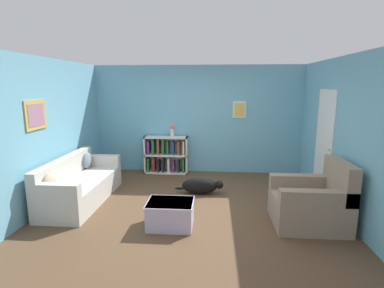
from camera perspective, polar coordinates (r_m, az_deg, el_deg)
ground_plane at (r=5.49m, az=-0.33°, el=-11.64°), size 14.00×14.00×0.00m
wall_back at (r=7.35m, az=1.13°, el=4.69°), size 5.60×0.13×2.60m
wall_left at (r=5.91m, az=-25.83°, el=2.01°), size 0.13×5.00×2.60m
wall_right at (r=5.55m, az=26.90°, el=1.31°), size 0.16×5.00×2.60m
couch at (r=5.97m, az=-20.60°, el=-7.38°), size 0.80×2.07×0.82m
bookshelf at (r=7.37m, az=-4.98°, el=-2.10°), size 1.05×0.32×0.91m
recliner_chair at (r=5.03m, az=22.01°, el=-10.37°), size 1.05×0.93×1.02m
coffee_table at (r=4.68m, az=-4.14°, el=-13.01°), size 0.70×0.55×0.40m
dog at (r=6.00m, az=1.64°, el=-7.96°), size 0.97×0.29×0.32m
vase at (r=7.21m, az=-3.79°, el=2.76°), size 0.12×0.12×0.30m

